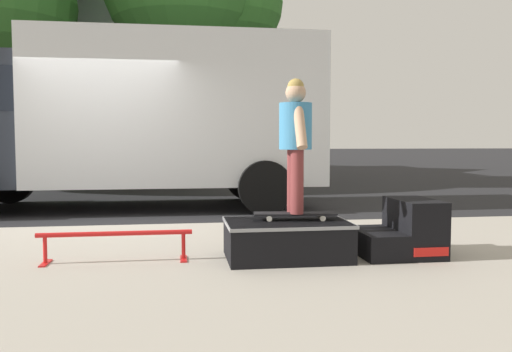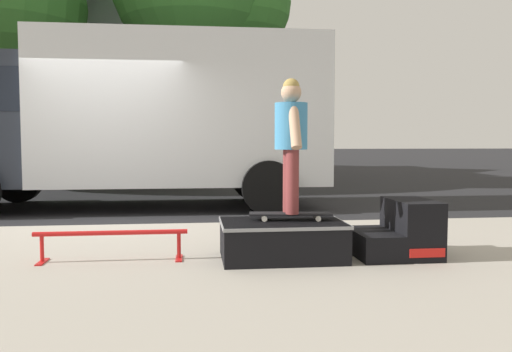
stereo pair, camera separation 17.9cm
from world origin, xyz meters
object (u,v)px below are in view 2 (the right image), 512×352
Objects in this scene: skate_box at (282,239)px; skater_kid at (291,134)px; skateboard at (291,214)px; box_truck at (130,114)px; grind_rail at (111,238)px; kicker_ramp at (400,232)px.

skate_box is 0.98m from skater_kid.
skateboard is 0.12× the size of box_truck.
skater_kid is at bearing 32.81° from skate_box.
skateboard is 0.75m from skater_kid.
skateboard is at bearing 0.00° from skater_kid.
skate_box is 1.58m from grind_rail.
kicker_ramp reaches higher than skateboard.
kicker_ramp is at bearing -3.22° from skateboard.
skate_box is 0.82× the size of grind_rail.
skater_kid is 0.18× the size of box_truck.
skater_kid reaches higher than skate_box.
grind_rail is (-2.72, 0.10, -0.01)m from kicker_ramp.
skate_box is at bearing -147.19° from skater_kid.
box_truck is (-2.05, 4.88, 1.17)m from skateboard.
grind_rail is 1.74× the size of skateboard.
box_truck is (-2.05, 4.88, 0.42)m from skater_kid.
kicker_ramp is at bearing -3.22° from skater_kid.
grind_rail is 0.20× the size of box_truck.
box_truck is at bearing 122.12° from kicker_ramp.
skateboard is at bearing 32.81° from skate_box.
kicker_ramp is 0.54× the size of grind_rail.
skate_box is 0.25m from skateboard.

